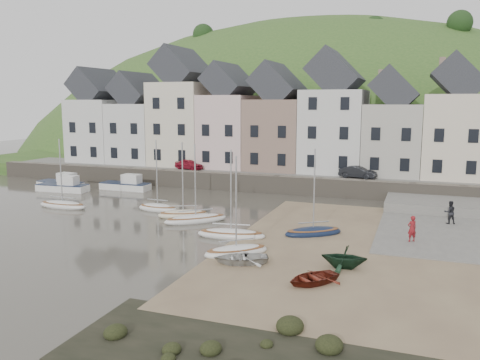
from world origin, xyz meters
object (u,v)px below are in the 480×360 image
at_px(sailboat_0, 63,205).
at_px(rowboat_red, 313,278).
at_px(rowboat_white, 241,258).
at_px(person_dark, 450,212).
at_px(rowboat_green, 344,257).
at_px(car_right, 358,172).
at_px(car_left, 189,164).
at_px(person_red, 412,229).

bearing_deg(sailboat_0, rowboat_red, -23.65).
xyz_separation_m(rowboat_white, person_dark, (11.77, 14.01, 0.62)).
relative_size(rowboat_green, rowboat_red, 0.87).
height_order(rowboat_green, car_right, car_right).
relative_size(sailboat_0, car_right, 1.70).
relative_size(rowboat_white, car_left, 0.91).
height_order(rowboat_green, car_left, car_left).
height_order(rowboat_red, person_red, person_red).
bearing_deg(person_dark, rowboat_green, 46.45).
distance_m(sailboat_0, person_dark, 32.24).
height_order(car_left, car_right, car_right).
distance_m(person_red, car_left, 29.87).
xyz_separation_m(rowboat_white, rowboat_green, (5.72, 1.20, 0.34)).
relative_size(sailboat_0, person_red, 3.63).
xyz_separation_m(rowboat_red, car_right, (-0.98, 26.65, 1.85)).
distance_m(person_red, car_right, 17.90).
xyz_separation_m(rowboat_red, car_left, (-19.95, 26.65, 1.83)).
xyz_separation_m(rowboat_white, car_left, (-15.38, 24.88, 1.80)).
bearing_deg(rowboat_green, car_right, -178.27).
bearing_deg(person_dark, car_right, -71.28).
xyz_separation_m(rowboat_white, person_red, (9.17, 7.92, 0.61)).
relative_size(rowboat_red, person_dark, 1.64).
bearing_deg(person_red, car_right, -106.32).
distance_m(sailboat_0, rowboat_green, 26.95).
distance_m(person_dark, car_left, 29.27).
height_order(person_red, person_dark, person_dark).
xyz_separation_m(rowboat_green, rowboat_red, (-1.16, -2.96, -0.36)).
bearing_deg(car_left, person_red, -109.39).
distance_m(rowboat_red, car_right, 26.73).
bearing_deg(rowboat_green, person_dark, 151.31).
relative_size(sailboat_0, rowboat_white, 2.02).
bearing_deg(car_right, rowboat_green, -163.89).
relative_size(person_dark, car_left, 0.51).
height_order(rowboat_white, person_red, person_red).
height_order(sailboat_0, rowboat_white, sailboat_0).
distance_m(rowboat_green, person_dark, 14.17).
distance_m(rowboat_white, person_red, 12.13).
height_order(person_dark, car_right, car_right).
bearing_deg(rowboat_white, car_left, -172.29).
bearing_deg(car_right, person_red, -150.82).
xyz_separation_m(sailboat_0, person_red, (29.24, -1.10, 0.73)).
relative_size(sailboat_0, car_left, 1.83).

